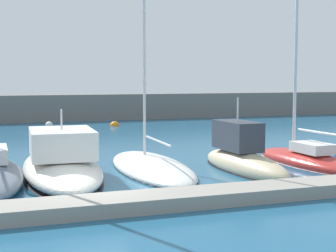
{
  "coord_description": "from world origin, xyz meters",
  "views": [
    {
      "loc": [
        -3.56,
        -17.75,
        4.37
      ],
      "look_at": [
        4.35,
        4.55,
        2.13
      ],
      "focal_mm": 54.53,
      "sensor_mm": 36.0,
      "label": 1
    }
  ],
  "objects_px": {
    "sailboat_white_sixth": "(151,167)",
    "mooring_buoy_orange": "(115,126)",
    "motorboat_ivory_fifth": "(61,163)",
    "sailboat_red_eighth": "(305,158)",
    "motorboat_sand_seventh": "(243,158)",
    "mooring_buoy_white": "(49,125)"
  },
  "relations": [
    {
      "from": "sailboat_red_eighth",
      "to": "mooring_buoy_white",
      "type": "bearing_deg",
      "value": 18.58
    },
    {
      "from": "mooring_buoy_orange",
      "to": "sailboat_white_sixth",
      "type": "bearing_deg",
      "value": -99.18
    },
    {
      "from": "sailboat_white_sixth",
      "to": "sailboat_red_eighth",
      "type": "relative_size",
      "value": 1.08
    },
    {
      "from": "motorboat_sand_seventh",
      "to": "mooring_buoy_white",
      "type": "height_order",
      "value": "motorboat_sand_seventh"
    },
    {
      "from": "mooring_buoy_white",
      "to": "sailboat_red_eighth",
      "type": "bearing_deg",
      "value": -69.66
    },
    {
      "from": "sailboat_white_sixth",
      "to": "motorboat_sand_seventh",
      "type": "bearing_deg",
      "value": -111.05
    },
    {
      "from": "sailboat_red_eighth",
      "to": "mooring_buoy_white",
      "type": "distance_m",
      "value": 28.01
    },
    {
      "from": "sailboat_white_sixth",
      "to": "motorboat_ivory_fifth",
      "type": "bearing_deg",
      "value": 94.4
    },
    {
      "from": "motorboat_ivory_fifth",
      "to": "sailboat_white_sixth",
      "type": "xyz_separation_m",
      "value": [
        4.25,
        0.2,
        -0.44
      ]
    },
    {
      "from": "mooring_buoy_white",
      "to": "motorboat_ivory_fifth",
      "type": "bearing_deg",
      "value": -95.21
    },
    {
      "from": "sailboat_white_sixth",
      "to": "sailboat_red_eighth",
      "type": "xyz_separation_m",
      "value": [
        7.78,
        -1.27,
        0.18
      ]
    },
    {
      "from": "sailboat_red_eighth",
      "to": "motorboat_sand_seventh",
      "type": "bearing_deg",
      "value": 94.4
    },
    {
      "from": "motorboat_sand_seventh",
      "to": "mooring_buoy_white",
      "type": "distance_m",
      "value": 27.34
    },
    {
      "from": "sailboat_white_sixth",
      "to": "mooring_buoy_orange",
      "type": "distance_m",
      "value": 22.6
    },
    {
      "from": "sailboat_white_sixth",
      "to": "mooring_buoy_white",
      "type": "height_order",
      "value": "sailboat_white_sixth"
    },
    {
      "from": "sailboat_white_sixth",
      "to": "mooring_buoy_orange",
      "type": "height_order",
      "value": "sailboat_white_sixth"
    },
    {
      "from": "sailboat_red_eighth",
      "to": "mooring_buoy_white",
      "type": "xyz_separation_m",
      "value": [
        -9.73,
        26.26,
        -0.32
      ]
    },
    {
      "from": "mooring_buoy_orange",
      "to": "motorboat_sand_seventh",
      "type": "bearing_deg",
      "value": -89.05
    },
    {
      "from": "sailboat_red_eighth",
      "to": "mooring_buoy_orange",
      "type": "relative_size",
      "value": 15.37
    },
    {
      "from": "motorboat_ivory_fifth",
      "to": "mooring_buoy_orange",
      "type": "distance_m",
      "value": 23.85
    },
    {
      "from": "motorboat_ivory_fifth",
      "to": "motorboat_sand_seventh",
      "type": "relative_size",
      "value": 1.5
    },
    {
      "from": "motorboat_ivory_fifth",
      "to": "sailboat_red_eighth",
      "type": "height_order",
      "value": "sailboat_red_eighth"
    }
  ]
}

